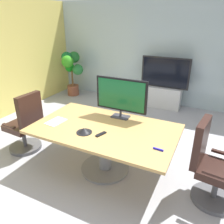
{
  "coord_description": "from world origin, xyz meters",
  "views": [
    {
      "loc": [
        1.3,
        -2.61,
        2.23
      ],
      "look_at": [
        -0.06,
        0.16,
        0.88
      ],
      "focal_mm": 35.42,
      "sensor_mm": 36.0,
      "label": 1
    }
  ],
  "objects": [
    {
      "name": "paper_notepad",
      "position": [
        -0.82,
        -0.24,
        0.74
      ],
      "size": [
        0.24,
        0.32,
        0.01
      ],
      "primitive_type": "cube",
      "rotation": [
        0.0,
        0.0,
        -0.1
      ],
      "color": "white",
      "rests_on": "conference_table"
    },
    {
      "name": "conference_table",
      "position": [
        -0.06,
        -0.09,
        0.56
      ],
      "size": [
        2.09,
        1.23,
        0.73
      ],
      "color": "#B2894C",
      "rests_on": "ground"
    },
    {
      "name": "potted_plant",
      "position": [
        -2.58,
        2.65,
        0.84
      ],
      "size": [
        0.64,
        0.69,
        1.29
      ],
      "color": "brown",
      "rests_on": "ground"
    },
    {
      "name": "office_chair_left",
      "position": [
        -1.54,
        -0.21,
        0.46
      ],
      "size": [
        0.61,
        0.58,
        1.09
      ],
      "rotation": [
        0.0,
        0.0,
        -1.63
      ],
      "color": "#4C4C51",
      "rests_on": "ground"
    },
    {
      "name": "wall_display_unit",
      "position": [
        0.11,
        2.87,
        0.44
      ],
      "size": [
        1.2,
        0.36,
        1.31
      ],
      "color": "#B7BABC",
      "rests_on": "ground"
    },
    {
      "name": "wall_back_glass_partition",
      "position": [
        0.0,
        3.23,
        1.31
      ],
      "size": [
        6.36,
        0.1,
        2.62
      ],
      "primitive_type": "cube",
      "color": "#9EB2B7",
      "rests_on": "ground"
    },
    {
      "name": "remote_control",
      "position": [
        -0.0,
        -0.29,
        0.74
      ],
      "size": [
        0.1,
        0.18,
        0.02
      ],
      "primitive_type": "cube",
      "rotation": [
        0.0,
        0.0,
        -0.32
      ],
      "color": "black",
      "rests_on": "conference_table"
    },
    {
      "name": "ground_plane",
      "position": [
        0.0,
        0.0,
        0.0
      ],
      "size": [
        7.46,
        7.46,
        0.0
      ],
      "primitive_type": "plane",
      "color": "#99999E"
    },
    {
      "name": "tv_monitor",
      "position": [
        0.01,
        0.36,
        1.09
      ],
      "size": [
        0.84,
        0.18,
        0.64
      ],
      "color": "#333338",
      "rests_on": "conference_table"
    },
    {
      "name": "conference_phone",
      "position": [
        -0.24,
        -0.34,
        0.76
      ],
      "size": [
        0.22,
        0.22,
        0.07
      ],
      "color": "black",
      "rests_on": "conference_table"
    },
    {
      "name": "whiteboard_marker",
      "position": [
        0.81,
        -0.32,
        0.74
      ],
      "size": [
        0.13,
        0.03,
        0.02
      ],
      "primitive_type": "cube",
      "rotation": [
        0.0,
        0.0,
        -0.07
      ],
      "color": "#1919A5",
      "rests_on": "conference_table"
    },
    {
      "name": "office_chair_right",
      "position": [
        1.43,
        -0.03,
        0.46
      ],
      "size": [
        0.62,
        0.6,
        1.09
      ],
      "rotation": [
        0.0,
        0.0,
        1.44
      ],
      "color": "#4C4C51",
      "rests_on": "ground"
    }
  ]
}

